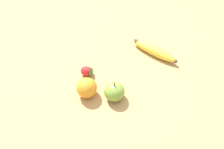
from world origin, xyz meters
TOP-DOWN VIEW (x-y plane):
  - ground_plane at (0.00, 0.00)m, footprint 3.00×3.00m
  - banana at (-0.05, 0.12)m, footprint 0.13×0.21m
  - orange at (0.23, -0.09)m, footprint 0.07×0.07m
  - strawberry at (0.14, -0.12)m, footprint 0.04×0.06m
  - apple at (0.22, 0.01)m, footprint 0.07×0.07m

SIDE VIEW (x-z plane):
  - ground_plane at x=0.00m, z-range 0.00..0.00m
  - strawberry at x=0.14m, z-range 0.00..0.04m
  - banana at x=-0.05m, z-range 0.00..0.04m
  - apple at x=0.22m, z-range -0.01..0.07m
  - orange at x=0.23m, z-range 0.00..0.07m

